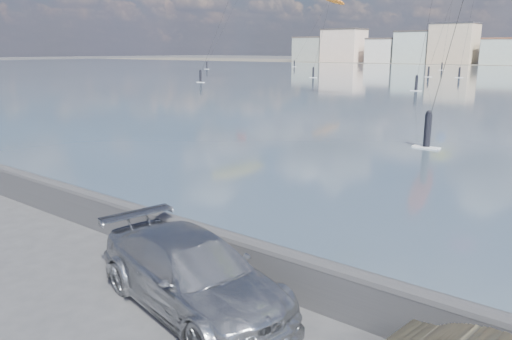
{
  "coord_description": "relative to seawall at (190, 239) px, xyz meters",
  "views": [
    {
      "loc": [
        8.23,
        -5.12,
        5.01
      ],
      "look_at": [
        1.0,
        4.0,
        2.2
      ],
      "focal_mm": 35.0,
      "sensor_mm": 36.0,
      "label": 1
    }
  ],
  "objects": [
    {
      "name": "seawall",
      "position": [
        0.0,
        0.0,
        0.0
      ],
      "size": [
        400.0,
        0.36,
        1.08
      ],
      "color": "#28282B",
      "rests_on": "ground"
    },
    {
      "name": "car_silver",
      "position": [
        1.63,
        -1.5,
        0.15
      ],
      "size": [
        5.34,
        3.03,
        1.46
      ],
      "primitive_type": "imported",
      "rotation": [
        0.0,
        0.0,
        1.36
      ],
      "color": "#A3A6AA",
      "rests_on": "ground"
    },
    {
      "name": "ground",
      "position": [
        0.0,
        -2.7,
        -0.58
      ],
      "size": [
        700.0,
        700.0,
        0.0
      ],
      "primitive_type": "plane",
      "color": "#333335",
      "rests_on": "ground"
    }
  ]
}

